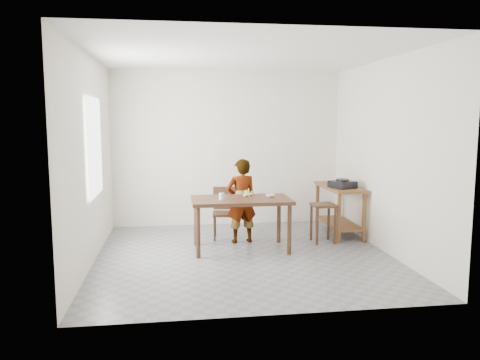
{
  "coord_description": "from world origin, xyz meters",
  "views": [
    {
      "loc": [
        -0.93,
        -6.19,
        1.86
      ],
      "look_at": [
        0.0,
        0.4,
        1.0
      ],
      "focal_mm": 35.0,
      "sensor_mm": 36.0,
      "label": 1
    }
  ],
  "objects": [
    {
      "name": "child",
      "position": [
        0.06,
        0.71,
        0.64
      ],
      "size": [
        0.51,
        0.38,
        1.28
      ],
      "primitive_type": "imported",
      "rotation": [
        0.0,
        0.0,
        3.3
      ],
      "color": "silver",
      "rests_on": "floor"
    },
    {
      "name": "dining_table",
      "position": [
        0.0,
        0.3,
        0.38
      ],
      "size": [
        1.4,
        0.8,
        0.75
      ],
      "primitive_type": null,
      "color": "#422717",
      "rests_on": "floor"
    },
    {
      "name": "floor",
      "position": [
        0.0,
        0.0,
        -0.02
      ],
      "size": [
        4.0,
        4.0,
        0.04
      ],
      "primitive_type": "cube",
      "color": "slate",
      "rests_on": "ground"
    },
    {
      "name": "wall_back",
      "position": [
        0.0,
        2.02,
        1.35
      ],
      "size": [
        4.0,
        0.04,
        2.7
      ],
      "primitive_type": "cube",
      "color": "silver",
      "rests_on": "ground"
    },
    {
      "name": "window_pane",
      "position": [
        -1.97,
        0.2,
        1.5
      ],
      "size": [
        0.02,
        1.1,
        1.3
      ],
      "primitive_type": "cube",
      "color": "white",
      "rests_on": "wall_left"
    },
    {
      "name": "ceiling",
      "position": [
        0.0,
        0.0,
        2.72
      ],
      "size": [
        4.0,
        4.0,
        0.04
      ],
      "primitive_type": "cube",
      "color": "white",
      "rests_on": "wall_back"
    },
    {
      "name": "wall_front",
      "position": [
        0.0,
        -2.02,
        1.35
      ],
      "size": [
        4.0,
        0.04,
        2.7
      ],
      "primitive_type": "cube",
      "color": "silver",
      "rests_on": "ground"
    },
    {
      "name": "glass_tumbler",
      "position": [
        -0.28,
        0.21,
        0.8
      ],
      "size": [
        0.1,
        0.1,
        0.1
      ],
      "primitive_type": "cylinder",
      "rotation": [
        0.0,
        0.0,
        0.31
      ],
      "color": "silver",
      "rests_on": "dining_table"
    },
    {
      "name": "small_bowl",
      "position": [
        0.43,
        0.34,
        0.77
      ],
      "size": [
        0.16,
        0.16,
        0.04
      ],
      "primitive_type": "imported",
      "rotation": [
        0.0,
        0.0,
        0.32
      ],
      "color": "silver",
      "rests_on": "dining_table"
    },
    {
      "name": "serving_bowl",
      "position": [
        1.68,
        1.27,
        0.83
      ],
      "size": [
        0.28,
        0.28,
        0.05
      ],
      "primitive_type": "imported",
      "rotation": [
        0.0,
        0.0,
        -0.35
      ],
      "color": "silver",
      "rests_on": "prep_counter"
    },
    {
      "name": "stool",
      "position": [
        1.29,
        0.53,
        0.3
      ],
      "size": [
        0.35,
        0.35,
        0.6
      ],
      "primitive_type": null,
      "rotation": [
        0.0,
        0.0,
        0.03
      ],
      "color": "#422717",
      "rests_on": "floor"
    },
    {
      "name": "dining_chair",
      "position": [
        -0.15,
        0.97,
        0.4
      ],
      "size": [
        0.43,
        0.43,
        0.8
      ],
      "primitive_type": null,
      "rotation": [
        0.0,
        0.0,
        -0.12
      ],
      "color": "#422717",
      "rests_on": "floor"
    },
    {
      "name": "prep_counter",
      "position": [
        1.72,
        1.0,
        0.4
      ],
      "size": [
        0.5,
        1.2,
        0.8
      ],
      "primitive_type": null,
      "color": "brown",
      "rests_on": "floor"
    },
    {
      "name": "gas_burner",
      "position": [
        1.67,
        0.75,
        0.86
      ],
      "size": [
        0.44,
        0.44,
        0.11
      ],
      "primitive_type": "cube",
      "rotation": [
        0.0,
        0.0,
        0.42
      ],
      "color": "black",
      "rests_on": "prep_counter"
    },
    {
      "name": "wall_left",
      "position": [
        -2.02,
        0.0,
        1.35
      ],
      "size": [
        0.04,
        4.0,
        2.7
      ],
      "primitive_type": "cube",
      "color": "silver",
      "rests_on": "ground"
    },
    {
      "name": "wall_right",
      "position": [
        2.02,
        0.0,
        1.35
      ],
      "size": [
        0.04,
        4.0,
        2.7
      ],
      "primitive_type": "cube",
      "color": "silver",
      "rests_on": "ground"
    },
    {
      "name": "banana",
      "position": [
        0.13,
        0.46,
        0.78
      ],
      "size": [
        0.2,
        0.17,
        0.06
      ],
      "primitive_type": null,
      "rotation": [
        0.0,
        0.0,
        0.38
      ],
      "color": "gold",
      "rests_on": "dining_table"
    }
  ]
}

